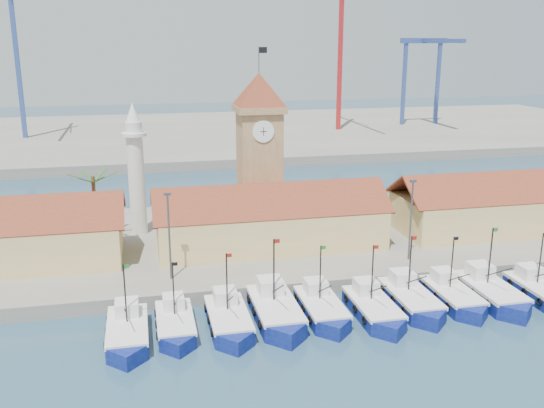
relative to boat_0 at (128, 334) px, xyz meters
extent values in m
plane|color=navy|center=(16.30, -2.14, -0.74)|extent=(400.00, 400.00, 0.00)
cube|color=gray|center=(16.30, 21.86, 0.01)|extent=(140.00, 32.00, 1.50)
cube|color=gray|center=(16.30, 107.86, 0.26)|extent=(240.00, 80.00, 2.00)
cube|color=#0C115C|center=(0.00, 0.38, -0.26)|extent=(3.39, 7.67, 1.74)
cube|color=#0C115C|center=(0.00, -3.45, -0.26)|extent=(3.39, 3.39, 1.74)
cube|color=silver|center=(0.00, 0.38, 0.61)|extent=(3.46, 7.88, 0.34)
cube|color=silver|center=(0.00, 2.30, 1.39)|extent=(2.03, 2.13, 1.36)
cylinder|color=black|center=(0.00, 0.87, 3.32)|extent=(0.14, 0.14, 5.42)
cube|color=#197226|center=(0.24, 0.87, 5.84)|extent=(0.48, 0.02, 0.34)
cube|color=#0C115C|center=(4.12, 1.19, -0.29)|extent=(3.17, 7.18, 1.63)
cube|color=#0C115C|center=(4.12, -2.40, -0.29)|extent=(3.17, 3.17, 1.63)
cube|color=silver|center=(4.12, 1.19, 0.53)|extent=(3.24, 7.38, 0.32)
cube|color=silver|center=(4.12, 2.98, 1.25)|extent=(1.90, 1.99, 1.27)
cylinder|color=black|center=(4.12, 1.64, 3.07)|extent=(0.13, 0.13, 5.08)
cube|color=black|center=(4.35, 1.64, 5.42)|extent=(0.45, 0.02, 0.32)
cube|color=#0C115C|center=(8.83, 0.90, -0.25)|extent=(3.44, 7.78, 1.77)
cube|color=#0C115C|center=(8.83, -2.98, -0.25)|extent=(3.44, 3.44, 1.77)
cube|color=silver|center=(8.83, 0.90, 0.63)|extent=(3.51, 7.99, 0.34)
cube|color=silver|center=(8.83, 2.85, 1.42)|extent=(2.06, 2.16, 1.37)
cylinder|color=black|center=(8.83, 1.40, 3.38)|extent=(0.14, 0.14, 5.50)
cube|color=#A5140F|center=(9.08, 1.40, 5.94)|extent=(0.49, 0.02, 0.34)
cube|color=#0C115C|center=(13.30, 1.58, -0.19)|extent=(3.82, 8.64, 1.96)
cube|color=#0C115C|center=(13.30, -2.74, -0.19)|extent=(3.82, 3.82, 1.96)
cube|color=silver|center=(13.30, 1.58, 0.79)|extent=(3.90, 8.88, 0.38)
cube|color=silver|center=(13.30, 3.75, 1.66)|extent=(2.29, 2.40, 1.53)
cylinder|color=black|center=(13.30, 2.13, 3.84)|extent=(0.15, 0.15, 6.11)
cube|color=#A5140F|center=(13.57, 2.13, 6.68)|extent=(0.55, 0.02, 0.38)
cube|color=#0C115C|center=(17.67, 1.42, -0.26)|extent=(3.38, 7.64, 1.74)
cube|color=#0C115C|center=(17.67, -2.40, -0.26)|extent=(3.38, 3.38, 1.74)
cube|color=silver|center=(17.67, 1.42, 0.61)|extent=(3.44, 7.85, 0.34)
cube|color=silver|center=(17.67, 3.33, 1.38)|extent=(2.03, 2.12, 1.35)
cylinder|color=black|center=(17.67, 1.90, 3.31)|extent=(0.14, 0.14, 5.40)
cube|color=#197226|center=(17.92, 1.90, 5.82)|extent=(0.48, 0.02, 0.34)
cube|color=#0C115C|center=(22.37, 0.28, -0.25)|extent=(3.42, 7.74, 1.76)
cube|color=#0C115C|center=(22.37, -3.59, -0.25)|extent=(3.42, 3.42, 1.76)
cube|color=silver|center=(22.37, 0.28, 0.63)|extent=(3.49, 7.95, 0.34)
cube|color=silver|center=(22.37, 2.22, 1.41)|extent=(2.05, 2.15, 1.37)
cylinder|color=black|center=(22.37, 0.77, 3.36)|extent=(0.14, 0.14, 5.47)
cube|color=#A5140F|center=(22.61, 0.77, 5.90)|extent=(0.49, 0.02, 0.34)
cube|color=#0C115C|center=(26.65, 1.38, -0.24)|extent=(3.52, 7.97, 1.81)
cube|color=#0C115C|center=(26.65, -2.61, -0.24)|extent=(3.52, 3.52, 1.81)
cube|color=silver|center=(26.65, 1.38, 0.67)|extent=(3.59, 8.19, 0.35)
cube|color=silver|center=(26.65, 3.37, 1.47)|extent=(2.11, 2.21, 1.41)
cylinder|color=black|center=(26.65, 1.88, 3.49)|extent=(0.14, 0.14, 5.64)
cube|color=#A5140F|center=(26.90, 1.88, 6.10)|extent=(0.50, 0.02, 0.35)
cube|color=#0C115C|center=(31.03, 1.34, -0.26)|extent=(3.35, 7.57, 1.72)
cube|color=#0C115C|center=(31.03, -2.45, -0.26)|extent=(3.35, 3.35, 1.72)
cube|color=silver|center=(31.03, 1.34, 0.60)|extent=(3.41, 7.79, 0.33)
cube|color=silver|center=(31.03, 3.23, 1.36)|extent=(2.01, 2.10, 1.34)
cylinder|color=black|center=(31.03, 1.82, 3.28)|extent=(0.13, 0.13, 5.36)
cube|color=black|center=(31.27, 1.82, 5.76)|extent=(0.48, 0.02, 0.33)
cube|color=#0C115C|center=(35.04, 1.15, -0.21)|extent=(3.68, 8.34, 1.89)
cube|color=#0C115C|center=(35.04, -3.02, -0.21)|extent=(3.68, 3.68, 1.89)
cube|color=silver|center=(35.04, 1.15, 0.73)|extent=(3.76, 8.57, 0.37)
cube|color=silver|center=(35.04, 3.23, 1.58)|extent=(2.21, 2.32, 1.47)
cylinder|color=black|center=(35.04, 1.67, 3.68)|extent=(0.15, 0.15, 5.90)
cube|color=#197226|center=(35.31, 1.67, 6.42)|extent=(0.53, 0.02, 0.37)
cube|color=#0C115C|center=(40.10, 0.40, -0.26)|extent=(3.37, 7.62, 1.73)
cube|color=silver|center=(40.10, 0.40, 0.61)|extent=(3.44, 7.84, 0.34)
cube|color=silver|center=(40.10, 2.31, 1.38)|extent=(2.02, 2.12, 1.35)
cylinder|color=black|center=(40.10, 0.88, 3.30)|extent=(0.13, 0.13, 5.39)
cube|color=#DEC97A|center=(16.30, 17.86, 3.01)|extent=(26.00, 10.00, 4.50)
cube|color=brown|center=(16.30, 15.36, 6.76)|extent=(27.04, 5.13, 3.21)
cube|color=brown|center=(16.30, 20.36, 6.76)|extent=(27.04, 5.13, 3.21)
cube|color=#DEC97A|center=(48.30, 17.86, 3.01)|extent=(30.00, 10.00, 4.50)
cube|color=brown|center=(48.30, 15.36, 6.76)|extent=(31.20, 5.13, 3.21)
cube|color=brown|center=(48.30, 20.36, 6.76)|extent=(31.20, 5.13, 3.21)
cube|color=tan|center=(16.30, 23.86, 8.26)|extent=(5.00, 5.00, 15.00)
cube|color=tan|center=(16.30, 23.86, 16.16)|extent=(5.80, 5.80, 0.80)
pyramid|color=brown|center=(16.30, 23.86, 18.46)|extent=(5.80, 5.80, 4.00)
cylinder|color=white|center=(16.30, 21.31, 13.76)|extent=(2.60, 0.15, 2.60)
cube|color=black|center=(16.30, 21.23, 13.76)|extent=(0.08, 0.02, 1.00)
cube|color=black|center=(16.30, 21.23, 13.76)|extent=(0.80, 0.02, 0.08)
cylinder|color=#3F3F44|center=(16.30, 23.86, 21.96)|extent=(0.10, 0.10, 3.00)
cube|color=black|center=(16.80, 23.86, 23.06)|extent=(1.00, 0.03, 0.70)
cylinder|color=silver|center=(1.30, 25.86, 7.76)|extent=(2.00, 2.00, 14.00)
cylinder|color=silver|center=(1.30, 25.86, 13.26)|extent=(3.00, 3.00, 0.40)
cone|color=silver|center=(1.30, 25.86, 15.86)|extent=(1.80, 1.80, 2.40)
cylinder|color=brown|center=(-3.70, 23.86, 4.76)|extent=(0.44, 0.44, 8.00)
cube|color=#2F5F20|center=(-2.30, 23.86, 8.56)|extent=(2.80, 0.35, 1.18)
cube|color=#2F5F20|center=(-3.00, 25.07, 8.56)|extent=(1.71, 2.60, 1.18)
cube|color=#2F5F20|center=(-4.40, 25.07, 8.56)|extent=(1.71, 2.60, 1.18)
cube|color=#2F5F20|center=(-5.10, 23.86, 8.56)|extent=(2.80, 0.35, 1.18)
cube|color=#2F5F20|center=(-4.40, 22.65, 8.56)|extent=(1.71, 2.60, 1.18)
cube|color=#2F5F20|center=(-3.00, 22.65, 8.56)|extent=(1.71, 2.60, 1.18)
cylinder|color=#3F3F44|center=(4.30, 9.86, 5.26)|extent=(0.20, 0.20, 9.00)
cube|color=#3F3F44|center=(4.30, 9.86, 9.66)|extent=(0.70, 0.25, 0.25)
cylinder|color=#3F3F44|center=(30.30, 9.86, 5.26)|extent=(0.20, 0.20, 9.00)
cube|color=#3F3F44|center=(30.30, 9.86, 9.66)|extent=(0.70, 0.25, 0.25)
cube|color=#2F4892|center=(-24.97, 105.86, 18.49)|extent=(1.00, 1.00, 34.45)
cube|color=red|center=(53.08, 102.86, 19.07)|extent=(1.00, 1.00, 35.62)
cube|color=#2F4892|center=(73.30, 107.86, 12.26)|extent=(0.90, 0.90, 22.00)
cube|color=#2F4892|center=(83.30, 107.86, 12.26)|extent=(0.90, 0.90, 22.00)
cube|color=#2F4892|center=(78.30, 107.86, 23.76)|extent=(13.00, 1.40, 1.40)
cube|color=#2F4892|center=(78.30, 97.86, 23.76)|extent=(1.40, 22.00, 1.00)
camera|label=1|loc=(1.99, -48.47, 24.42)|focal=40.00mm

